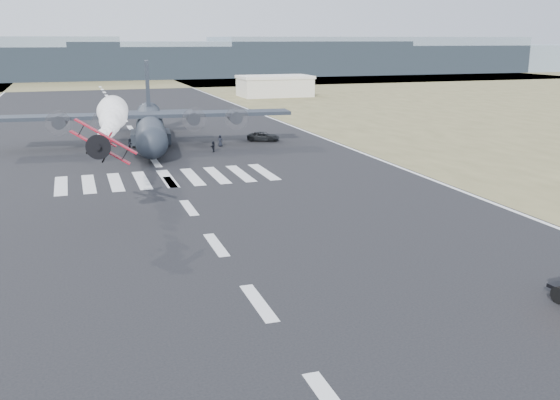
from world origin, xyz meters
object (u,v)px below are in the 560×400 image
crew_d (168,141)px  crew_f (213,147)px  transport_aircraft (150,124)px  crew_c (97,151)px  hangar_right (275,86)px  crew_g (153,144)px  aerobatic_biplane (103,144)px  crew_e (220,141)px  crew_b (92,148)px  crew_h (130,145)px  support_vehicle (263,136)px  crew_a (162,148)px

crew_d → crew_f: size_ratio=1.17×
transport_aircraft → crew_c: (-8.49, -9.30, -2.29)m
hangar_right → crew_g: (-45.01, -78.88, -2.16)m
crew_g → crew_c: bearing=20.5°
hangar_right → crew_g: hangar_right is taller
aerobatic_biplane → crew_e: (18.98, 36.28, -6.20)m
crew_b → crew_f: size_ratio=1.11×
crew_g → crew_h: 3.30m
hangar_right → crew_c: bearing=-122.4°
support_vehicle → crew_b: size_ratio=2.92×
crew_a → aerobatic_biplane: bearing=81.4°
crew_h → support_vehicle: bearing=-43.4°
crew_b → crew_h: (5.50, 1.05, 0.01)m
crew_f → crew_g: crew_g is taller
support_vehicle → crew_a: crew_a is taller
crew_h → crew_d: bearing=-35.7°
hangar_right → support_vehicle: 81.24m
crew_d → crew_h: size_ratio=1.04×
crew_b → crew_d: bearing=41.0°
aerobatic_biplane → crew_h: (5.49, 36.98, -6.20)m
crew_d → support_vehicle: bearing=18.3°
hangar_right → crew_e: size_ratio=11.44×
transport_aircraft → crew_b: (-9.09, -5.68, -2.34)m
crew_f → support_vehicle: bearing=161.1°
hangar_right → crew_f: bearing=-113.7°
hangar_right → crew_g: bearing=-119.7°
crew_f → crew_h: crew_h is taller
support_vehicle → crew_a: 18.73m
aerobatic_biplane → crew_a: bearing=79.7°
transport_aircraft → crew_e: bearing=-22.1°
transport_aircraft → crew_h: (-3.59, -4.63, -2.34)m
aerobatic_biplane → support_vehicle: size_ratio=1.05×
hangar_right → transport_aircraft: 86.80m
crew_a → crew_c: size_ratio=0.96×
aerobatic_biplane → crew_b: bearing=96.2°
crew_d → crew_f: (5.68, -6.51, -0.13)m
aerobatic_biplane → transport_aircraft: (9.08, 41.61, -3.86)m
crew_a → crew_h: crew_a is taller
crew_f → crew_c: bearing=-57.1°
aerobatic_biplane → support_vehicle: aerobatic_biplane is taller
support_vehicle → crew_b: (-26.89, -3.46, 0.17)m
crew_e → aerobatic_biplane: bearing=-93.1°
hangar_right → support_vehicle: (-26.92, -76.61, -2.29)m
aerobatic_biplane → crew_f: size_ratio=3.41×
crew_g → transport_aircraft: bearing=-103.7°
crew_b → crew_g: 8.88m
crew_c → crew_f: crew_c is taller
crew_a → crew_c: 8.94m
crew_d → crew_h: bearing=-151.0°
hangar_right → crew_h: bearing=-121.4°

